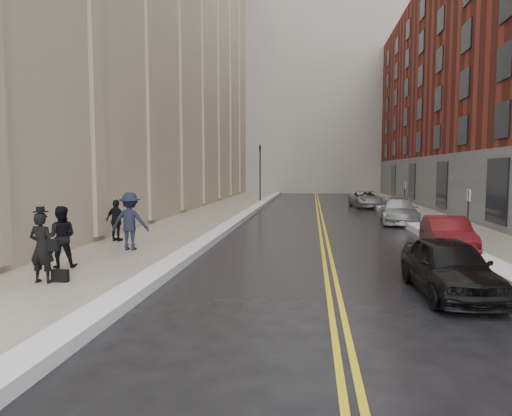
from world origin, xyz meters
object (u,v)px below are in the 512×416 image
(car_silver_far, at_px, (367,199))
(pedestrian_b, at_px, (130,221))
(car_black, at_px, (449,267))
(car_silver_near, at_px, (399,211))
(car_maroon, at_px, (447,235))
(pedestrian_c, at_px, (117,220))
(pedestrian_a, at_px, (61,237))
(pedestrian_main, at_px, (42,247))

(car_silver_far, xyz_separation_m, pedestrian_b, (-10.70, -21.63, 0.51))
(car_black, distance_m, car_silver_near, 15.11)
(car_maroon, bearing_deg, pedestrian_c, -176.48)
(car_silver_far, height_order, pedestrian_a, pedestrian_a)
(car_silver_far, bearing_deg, pedestrian_b, -123.38)
(pedestrian_c, bearing_deg, pedestrian_main, 113.62)
(pedestrian_c, bearing_deg, car_silver_near, -129.03)
(car_silver_far, bearing_deg, car_silver_near, -94.46)
(car_black, bearing_deg, car_maroon, 72.34)
(pedestrian_main, relative_size, pedestrian_a, 1.00)
(car_black, distance_m, pedestrian_c, 12.44)
(car_maroon, distance_m, pedestrian_main, 13.20)
(car_black, distance_m, car_maroon, 6.03)
(car_silver_far, distance_m, pedestrian_c, 23.17)
(pedestrian_c, bearing_deg, car_silver_far, -106.09)
(car_black, distance_m, pedestrian_b, 10.47)
(car_maroon, xyz_separation_m, car_silver_near, (0.00, 9.21, 0.04))
(car_maroon, height_order, pedestrian_main, pedestrian_main)
(car_silver_far, distance_m, pedestrian_a, 27.25)
(car_maroon, xyz_separation_m, pedestrian_c, (-12.50, 0.18, 0.33))
(pedestrian_a, relative_size, pedestrian_c, 1.08)
(car_silver_near, distance_m, car_silver_far, 10.80)
(car_black, height_order, pedestrian_c, pedestrian_c)
(car_silver_near, relative_size, pedestrian_a, 2.65)
(car_silver_far, xyz_separation_m, pedestrian_c, (-12.01, -19.82, 0.32))
(pedestrian_b, distance_m, pedestrian_c, 2.25)
(car_silver_far, bearing_deg, pedestrian_main, -119.70)
(car_maroon, relative_size, pedestrian_main, 2.20)
(pedestrian_c, bearing_deg, pedestrian_a, 110.67)
(car_silver_near, bearing_deg, pedestrian_main, -121.04)
(pedestrian_b, relative_size, pedestrian_c, 1.23)
(car_black, height_order, car_silver_far, car_black)
(car_silver_near, height_order, pedestrian_a, pedestrian_a)
(car_maroon, distance_m, car_silver_far, 20.00)
(pedestrian_b, xyz_separation_m, pedestrian_c, (-1.31, 1.82, -0.19))
(pedestrian_main, bearing_deg, car_black, -173.72)
(pedestrian_c, bearing_deg, pedestrian_b, 140.89)
(car_maroon, height_order, pedestrian_c, pedestrian_c)
(car_black, relative_size, car_silver_near, 0.84)
(car_black, xyz_separation_m, pedestrian_b, (-9.59, 4.18, 0.49))
(car_silver_near, distance_m, pedestrian_a, 18.38)
(car_black, relative_size, pedestrian_b, 1.96)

